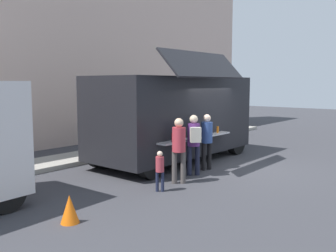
{
  "coord_description": "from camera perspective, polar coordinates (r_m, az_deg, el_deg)",
  "views": [
    {
      "loc": [
        -10.34,
        -5.73,
        2.66
      ],
      "look_at": [
        -1.22,
        1.83,
        1.3
      ],
      "focal_mm": 39.84,
      "sensor_mm": 36.0,
      "label": 1
    }
  ],
  "objects": [
    {
      "name": "trash_bin",
      "position": [
        17.25,
        2.76,
        -0.86
      ],
      "size": [
        0.6,
        0.6,
        0.88
      ],
      "primitive_type": "cylinder",
      "color": "#2D603A",
      "rests_on": "ground"
    },
    {
      "name": "customer_rear_waiting",
      "position": [
        9.85,
        1.67,
        -2.88
      ],
      "size": [
        0.36,
        0.36,
        1.75
      ],
      "rotation": [
        0.0,
        0.0,
        0.7
      ],
      "color": "#4F4845",
      "rests_on": "ground"
    },
    {
      "name": "traffic_cone_orange",
      "position": [
        7.51,
        -14.81,
        -12.18
      ],
      "size": [
        0.36,
        0.36,
        0.55
      ],
      "primitive_type": "cone",
      "color": "orange",
      "rests_on": "ground"
    },
    {
      "name": "curb_strip",
      "position": [
        12.38,
        -20.69,
        -5.93
      ],
      "size": [
        28.0,
        1.6,
        0.15
      ],
      "primitive_type": "cube",
      "color": "#9E998E",
      "rests_on": "ground"
    },
    {
      "name": "child_near_queue",
      "position": [
        9.2,
        -1.25,
        -6.36
      ],
      "size": [
        0.21,
        0.21,
        1.02
      ],
      "rotation": [
        0.0,
        0.0,
        0.59
      ],
      "color": "#1C223A",
      "rests_on": "ground"
    },
    {
      "name": "ground_plane",
      "position": [
        12.12,
        10.45,
        -6.24
      ],
      "size": [
        60.0,
        60.0,
        0.0
      ],
      "primitive_type": "plane",
      "color": "#38383D"
    },
    {
      "name": "food_truck_main",
      "position": [
        12.76,
        1.0,
        1.67
      ],
      "size": [
        6.18,
        3.27,
        3.62
      ],
      "rotation": [
        0.0,
        0.0,
        -0.0
      ],
      "color": "black",
      "rests_on": "ground"
    },
    {
      "name": "customer_front_ordering",
      "position": [
        11.49,
        5.94,
        -1.65
      ],
      "size": [
        0.35,
        0.35,
        1.72
      ],
      "rotation": [
        0.0,
        0.0,
        1.26
      ],
      "color": "black",
      "rests_on": "ground"
    },
    {
      "name": "customer_mid_with_backpack",
      "position": [
        10.73,
        3.98,
        -1.96
      ],
      "size": [
        0.54,
        0.55,
        1.76
      ],
      "rotation": [
        0.0,
        0.0,
        0.82
      ],
      "color": "#1F2237",
      "rests_on": "ground"
    }
  ]
}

